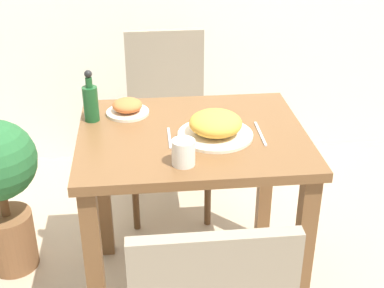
{
  "coord_description": "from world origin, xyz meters",
  "views": [
    {
      "loc": [
        -0.19,
        -1.77,
        1.64
      ],
      "look_at": [
        0.0,
        0.0,
        0.71
      ],
      "focal_mm": 50.0,
      "sensor_mm": 36.0,
      "label": 1
    }
  ],
  "objects": [
    {
      "name": "food_plate",
      "position": [
        0.08,
        -0.04,
        0.8
      ],
      "size": [
        0.28,
        0.28,
        0.09
      ],
      "color": "beige",
      "rests_on": "dining_table"
    },
    {
      "name": "dining_table",
      "position": [
        0.0,
        0.0,
        0.62
      ],
      "size": [
        0.84,
        0.69,
        0.76
      ],
      "color": "brown",
      "rests_on": "ground_plane"
    },
    {
      "name": "drink_cup",
      "position": [
        -0.05,
        -0.24,
        0.81
      ],
      "size": [
        0.08,
        0.08,
        0.09
      ],
      "color": "silver",
      "rests_on": "dining_table"
    },
    {
      "name": "sauce_bottle",
      "position": [
        -0.37,
        0.14,
        0.84
      ],
      "size": [
        0.06,
        0.06,
        0.2
      ],
      "color": "#194C23",
      "rests_on": "dining_table"
    },
    {
      "name": "potted_plant_left",
      "position": [
        -0.8,
        0.24,
        0.45
      ],
      "size": [
        0.34,
        0.34,
        0.72
      ],
      "color": "brown",
      "rests_on": "ground_plane"
    },
    {
      "name": "chair_far",
      "position": [
        -0.05,
        0.73,
        0.52
      ],
      "size": [
        0.42,
        0.42,
        0.92
      ],
      "color": "gray",
      "rests_on": "ground_plane"
    },
    {
      "name": "fork_utensil",
      "position": [
        -0.09,
        -0.04,
        0.76
      ],
      "size": [
        0.01,
        0.16,
        0.0
      ],
      "rotation": [
        0.0,
        0.0,
        1.56
      ],
      "color": "silver",
      "rests_on": "dining_table"
    },
    {
      "name": "ground_plane",
      "position": [
        0.0,
        0.0,
        0.0
      ],
      "size": [
        16.0,
        16.0,
        0.0
      ],
      "primitive_type": "plane",
      "color": "tan"
    },
    {
      "name": "spoon_utensil",
      "position": [
        0.25,
        -0.04,
        0.76
      ],
      "size": [
        0.01,
        0.19,
        0.0
      ],
      "rotation": [
        0.0,
        0.0,
        1.56
      ],
      "color": "silver",
      "rests_on": "dining_table"
    },
    {
      "name": "side_plate",
      "position": [
        -0.24,
        0.19,
        0.79
      ],
      "size": [
        0.17,
        0.17,
        0.06
      ],
      "color": "beige",
      "rests_on": "dining_table"
    }
  ]
}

